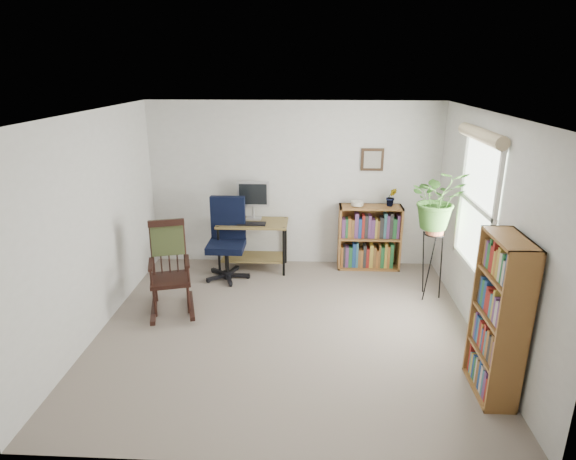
# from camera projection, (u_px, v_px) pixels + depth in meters

# --- Properties ---
(floor) EXTENTS (4.20, 4.00, 0.00)m
(floor) POSITION_uv_depth(u_px,v_px,m) (286.00, 328.00, 5.50)
(floor) COLOR gray
(floor) RESTS_ON ground
(ceiling) EXTENTS (4.20, 4.00, 0.00)m
(ceiling) POSITION_uv_depth(u_px,v_px,m) (286.00, 113.00, 4.73)
(ceiling) COLOR silver
(ceiling) RESTS_ON ground
(wall_back) EXTENTS (4.20, 0.00, 2.40)m
(wall_back) POSITION_uv_depth(u_px,v_px,m) (294.00, 185.00, 7.01)
(wall_back) COLOR silver
(wall_back) RESTS_ON ground
(wall_front) EXTENTS (4.20, 0.00, 2.40)m
(wall_front) POSITION_uv_depth(u_px,v_px,m) (270.00, 323.00, 3.22)
(wall_front) COLOR silver
(wall_front) RESTS_ON ground
(wall_left) EXTENTS (0.00, 4.00, 2.40)m
(wall_left) POSITION_uv_depth(u_px,v_px,m) (93.00, 226.00, 5.22)
(wall_left) COLOR silver
(wall_left) RESTS_ON ground
(wall_right) EXTENTS (0.00, 4.00, 2.40)m
(wall_right) POSITION_uv_depth(u_px,v_px,m) (487.00, 232.00, 5.01)
(wall_right) COLOR silver
(wall_right) RESTS_ON ground
(window) EXTENTS (0.12, 1.20, 1.50)m
(window) POSITION_uv_depth(u_px,v_px,m) (476.00, 206.00, 5.24)
(window) COLOR silver
(window) RESTS_ON wall_right
(desk) EXTENTS (1.00, 0.55, 0.72)m
(desk) POSITION_uv_depth(u_px,v_px,m) (253.00, 245.00, 7.02)
(desk) COLOR olive
(desk) RESTS_ON floor
(monitor) EXTENTS (0.46, 0.16, 0.56)m
(monitor) POSITION_uv_depth(u_px,v_px,m) (253.00, 201.00, 6.95)
(monitor) COLOR #B3B3B7
(monitor) RESTS_ON desk
(keyboard) EXTENTS (0.40, 0.15, 0.02)m
(keyboard) POSITION_uv_depth(u_px,v_px,m) (252.00, 224.00, 6.79)
(keyboard) COLOR black
(keyboard) RESTS_ON desk
(office_chair) EXTENTS (0.63, 0.63, 1.15)m
(office_chair) POSITION_uv_depth(u_px,v_px,m) (226.00, 240.00, 6.62)
(office_chair) COLOR black
(office_chair) RESTS_ON floor
(rocking_chair) EXTENTS (0.83, 1.09, 1.12)m
(rocking_chair) POSITION_uv_depth(u_px,v_px,m) (169.00, 268.00, 5.73)
(rocking_chair) COLOR black
(rocking_chair) RESTS_ON floor
(low_bookshelf) EXTENTS (0.90, 0.30, 0.95)m
(low_bookshelf) POSITION_uv_depth(u_px,v_px,m) (369.00, 237.00, 7.02)
(low_bookshelf) COLOR #925F2F
(low_bookshelf) RESTS_ON floor
(tall_bookshelf) EXTENTS (0.28, 0.66, 1.50)m
(tall_bookshelf) POSITION_uv_depth(u_px,v_px,m) (499.00, 318.00, 4.20)
(tall_bookshelf) COLOR #925F2F
(tall_bookshelf) RESTS_ON floor
(plant_stand) EXTENTS (0.37, 0.37, 1.01)m
(plant_stand) POSITION_uv_depth(u_px,v_px,m) (432.00, 260.00, 6.09)
(plant_stand) COLOR black
(plant_stand) RESTS_ON floor
(spider_plant) EXTENTS (1.69, 1.88, 1.46)m
(spider_plant) POSITION_uv_depth(u_px,v_px,m) (441.00, 170.00, 5.72)
(spider_plant) COLOR #336322
(spider_plant) RESTS_ON plant_stand
(potted_plant_small) EXTENTS (0.13, 0.24, 0.11)m
(potted_plant_small) POSITION_uv_depth(u_px,v_px,m) (391.00, 203.00, 6.84)
(potted_plant_small) COLOR #336322
(potted_plant_small) RESTS_ON low_bookshelf
(framed_picture) EXTENTS (0.32, 0.04, 0.32)m
(framed_picture) POSITION_uv_depth(u_px,v_px,m) (372.00, 160.00, 6.80)
(framed_picture) COLOR black
(framed_picture) RESTS_ON wall_back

